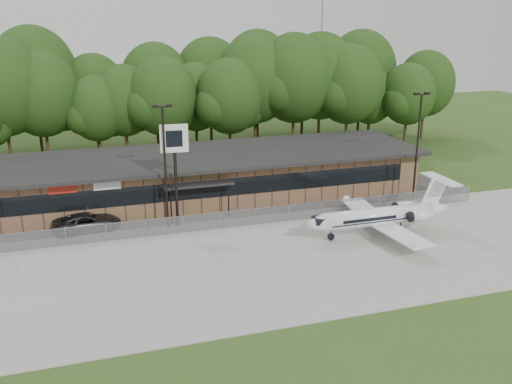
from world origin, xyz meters
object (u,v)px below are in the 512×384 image
object	(u,v)px
suv	(87,222)
pole_sign	(175,149)
terminal	(207,175)
business_jet	(381,217)

from	to	relation	value
suv	pole_sign	distance (m)	9.31
terminal	business_jet	bearing A→B (deg)	-52.10
terminal	suv	world-z (taller)	terminal
terminal	business_jet	size ratio (longest dim) A/B	3.16
business_jet	pole_sign	world-z (taller)	pole_sign
terminal	pole_sign	distance (m)	9.35
suv	pole_sign	bearing A→B (deg)	-106.49
terminal	pole_sign	bearing A→B (deg)	-120.13
terminal	suv	bearing A→B (deg)	-152.08
suv	pole_sign	world-z (taller)	pole_sign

